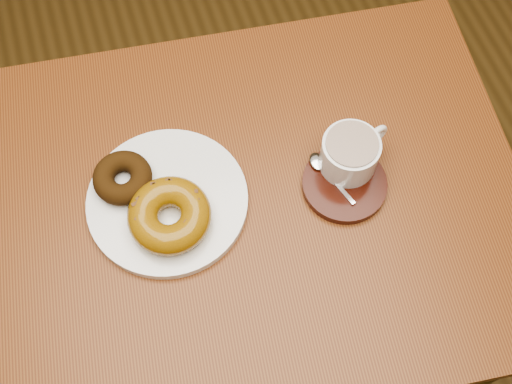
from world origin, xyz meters
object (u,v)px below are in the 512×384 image
object	(u,v)px
donut_plate	(168,201)
saucer	(344,184)
cafe_table	(245,233)
coffee_cup	(351,153)

from	to	relation	value
donut_plate	saucer	world-z (taller)	same
cafe_table	coffee_cup	size ratio (longest dim) A/B	8.18
cafe_table	coffee_cup	xyz separation A→B (m)	(0.17, 0.01, 0.18)
donut_plate	saucer	xyz separation A→B (m)	(0.27, -0.06, -0.00)
saucer	coffee_cup	distance (m)	0.05
cafe_table	coffee_cup	world-z (taller)	coffee_cup
coffee_cup	saucer	bearing A→B (deg)	-137.06
cafe_table	donut_plate	world-z (taller)	donut_plate
donut_plate	coffee_cup	size ratio (longest dim) A/B	2.14
cafe_table	coffee_cup	bearing A→B (deg)	8.84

